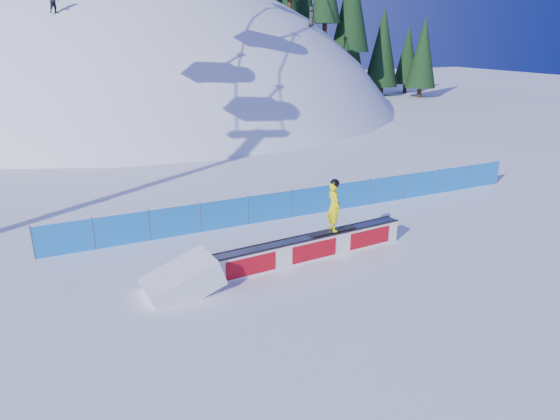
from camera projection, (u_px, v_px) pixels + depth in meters
name	position (u px, v px, depth m)	size (l,w,h in m)	color
ground	(372.00, 252.00, 17.98)	(160.00, 160.00, 0.00)	white
snow_hill	(160.00, 258.00, 59.86)	(64.00, 64.00, 64.00)	white
treeline	(342.00, 16.00, 58.56)	(21.67, 11.94, 21.20)	#382516
safety_fence	(312.00, 201.00, 21.62)	(22.05, 0.05, 1.30)	blue
rail_box	(311.00, 248.00, 17.28)	(7.43, 1.05, 0.89)	white
snow_ramp	(183.00, 291.00, 15.30)	(2.23, 1.49, 0.84)	white
snowboarder	(334.00, 206.00, 17.23)	(1.84, 0.67, 1.91)	black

